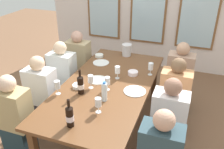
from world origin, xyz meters
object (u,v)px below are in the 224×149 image
wine_glass_2 (107,81)px  seated_person_3 (168,124)px  wine_bottle_0 (70,116)px  white_plate_1 (101,63)px  wine_bottle_1 (81,85)px  wine_glass_5 (117,70)px  tasting_bowl_2 (99,56)px  wine_glass_3 (98,103)px  wine_glass_0 (151,67)px  seated_person_6 (16,120)px  seated_person_5 (179,79)px  dining_table (107,89)px  seated_person_2 (42,97)px  seated_person_0 (63,78)px  tasting_bowl_1 (78,86)px  wine_glass_1 (57,85)px  metal_pitcher (127,50)px  white_plate_2 (98,80)px  water_bottle (104,92)px  wine_glass_4 (91,80)px  tasting_bowl_0 (133,73)px  white_plate_0 (135,91)px  seated_person_1 (174,99)px  seated_person_4 (79,64)px

wine_glass_2 → seated_person_3: bearing=-10.1°
wine_bottle_0 → white_plate_1: bearing=100.5°
wine_bottle_1 → wine_glass_5: size_ratio=1.78×
white_plate_1 → wine_bottle_1: 0.88m
tasting_bowl_2 → seated_person_3: (1.26, -1.03, -0.23)m
wine_glass_5 → wine_glass_3: bearing=-86.2°
wine_glass_0 → seated_person_6: seated_person_6 is taller
seated_person_3 → seated_person_5: (0.00, 1.11, 0.00)m
wine_glass_0 → seated_person_6: size_ratio=0.16×
wine_glass_0 → dining_table: bearing=-136.0°
seated_person_6 → wine_glass_3: bearing=12.2°
seated_person_2 → seated_person_6: size_ratio=1.00×
seated_person_3 → wine_bottle_1: bearing=-177.6°
white_plate_1 → seated_person_0: 0.62m
tasting_bowl_1 → wine_glass_2: (0.36, 0.07, 0.10)m
wine_glass_1 → metal_pitcher: bearing=72.7°
wine_bottle_1 → wine_glass_3: size_ratio=1.78×
wine_glass_0 → tasting_bowl_2: bearing=160.0°
white_plate_2 → metal_pitcher: bearing=82.7°
tasting_bowl_2 → water_bottle: size_ratio=0.55×
seated_person_2 → wine_glass_4: bearing=9.2°
seated_person_0 → seated_person_2: 0.55m
wine_bottle_0 → wine_glass_1: (-0.42, 0.46, 0.00)m
tasting_bowl_0 → seated_person_0: seated_person_0 is taller
wine_glass_3 → seated_person_5: (0.70, 1.43, -0.34)m
white_plate_0 → seated_person_0: size_ratio=0.24×
wine_glass_3 → seated_person_1: seated_person_1 is taller
seated_person_1 → seated_person_5: (0.00, 0.58, 0.00)m
wine_glass_5 → seated_person_5: 1.06m
tasting_bowl_1 → metal_pitcher: bearing=76.7°
wine_glass_1 → wine_glass_0: bearing=42.7°
wine_bottle_1 → seated_person_4: size_ratio=0.28×
water_bottle → wine_glass_0: bearing=65.6°
white_plate_0 → tasting_bowl_1: size_ratio=1.87×
wine_glass_2 → wine_glass_4: size_ratio=1.00×
white_plate_2 → seated_person_2: bearing=-155.0°
wine_glass_0 → wine_glass_4: 0.86m
seated_person_4 → seated_person_6: (0.00, -1.60, 0.00)m
white_plate_1 → seated_person_0: bearing=-151.8°
metal_pitcher → wine_glass_2: metal_pitcher is taller
white_plate_0 → wine_glass_1: wine_glass_1 is taller
wine_bottle_1 → wine_glass_1: bearing=-156.8°
tasting_bowl_0 → wine_glass_4: wine_glass_4 is taller
white_plate_1 → wine_glass_0: size_ratio=1.39×
wine_glass_1 → seated_person_6: size_ratio=0.16×
wine_glass_0 → seated_person_1: 0.52m
white_plate_2 → wine_glass_4: (-0.00, -0.21, 0.11)m
white_plate_2 → seated_person_4: size_ratio=0.22×
wine_glass_2 → wine_glass_5: same height
wine_glass_1 → seated_person_6: seated_person_6 is taller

